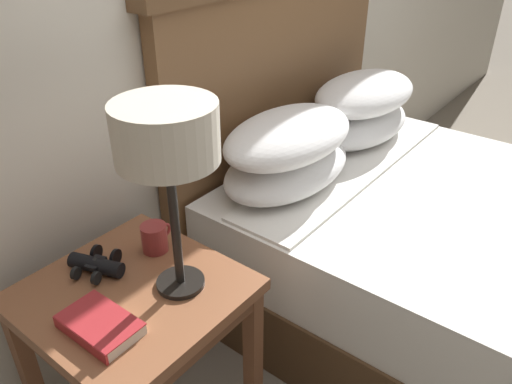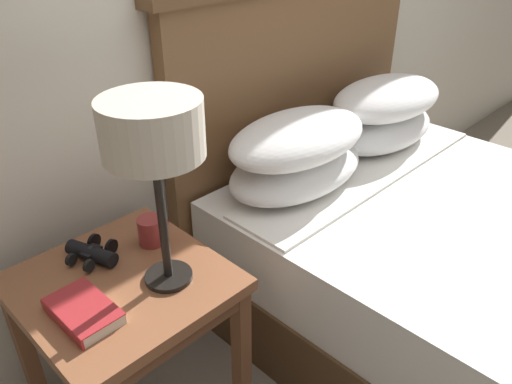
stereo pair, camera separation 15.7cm
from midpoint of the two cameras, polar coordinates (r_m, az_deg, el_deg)
name	(u,v)px [view 1 (the left image)]	position (r m, az deg, el deg)	size (l,w,h in m)	color
nightstand	(135,313)	(1.47, -16.71, -13.22)	(0.53, 0.53, 0.59)	brown
bed	(465,258)	(2.00, 20.70, -7.15)	(1.42, 2.00, 1.26)	#4E3520
table_lamp	(167,140)	(1.17, -14.04, 5.74)	(0.25, 0.25, 0.52)	black
book_on_nightstand	(99,325)	(1.31, -20.88, -14.20)	(0.13, 0.20, 0.03)	silver
binoculars_pair	(97,265)	(1.49, -20.71, -7.87)	(0.15, 0.16, 0.05)	black
coffee_mug	(155,238)	(1.51, -14.45, -5.16)	(0.10, 0.08, 0.08)	#993333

